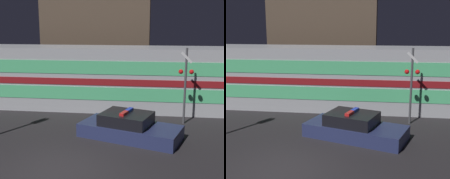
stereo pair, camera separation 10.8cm
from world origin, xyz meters
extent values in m
plane|color=#262326|center=(0.00, 0.00, 0.00)|extent=(120.00, 120.00, 0.00)
cube|color=#B7BABF|center=(0.03, 8.44, 1.82)|extent=(16.91, 2.89, 3.64)
cube|color=maroon|center=(0.03, 6.98, 1.82)|extent=(16.57, 0.03, 0.36)
cube|color=#59D88C|center=(0.03, 6.98, 1.16)|extent=(16.06, 0.02, 0.73)
cube|color=#59D88C|center=(0.03, 6.98, 2.62)|extent=(16.06, 0.02, 0.73)
cube|color=navy|center=(2.27, 3.53, 0.30)|extent=(4.79, 3.20, 0.60)
cube|color=black|center=(2.10, 3.58, 0.86)|extent=(2.54, 2.26, 0.51)
cube|color=red|center=(2.01, 3.31, 1.18)|extent=(0.37, 0.60, 0.12)
cube|color=blue|center=(2.19, 3.85, 1.18)|extent=(0.37, 0.60, 0.12)
cylinder|color=#4C4C51|center=(4.83, 5.86, 1.91)|extent=(0.11, 0.11, 3.83)
sphere|color=red|center=(4.58, 5.73, 2.68)|extent=(0.23, 0.23, 0.23)
sphere|color=red|center=(5.09, 5.73, 2.68)|extent=(0.23, 0.23, 0.23)
cube|color=white|center=(4.83, 5.78, 3.37)|extent=(0.58, 0.03, 0.58)
cube|color=brown|center=(-1.08, 15.74, 4.15)|extent=(8.05, 5.80, 8.30)
camera|label=1|loc=(3.14, -9.63, 5.04)|focal=50.00mm
camera|label=2|loc=(3.25, -9.61, 5.04)|focal=50.00mm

